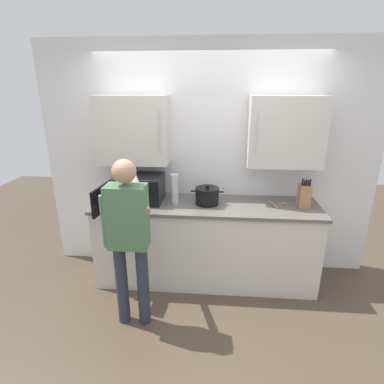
{
  "coord_description": "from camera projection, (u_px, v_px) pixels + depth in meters",
  "views": [
    {
      "loc": [
        0.11,
        -2.22,
        2.12
      ],
      "look_at": [
        -0.15,
        0.82,
        1.08
      ],
      "focal_mm": 28.29,
      "sensor_mm": 36.0,
      "label": 1
    }
  ],
  "objects": [
    {
      "name": "ground_plane",
      "position": [
        201.0,
        332.0,
        2.78
      ],
      "size": [
        9.75,
        9.75,
        0.0
      ],
      "primitive_type": "plane",
      "color": "#4C3D2D"
    },
    {
      "name": "stock_pot",
      "position": [
        207.0,
        196.0,
        3.28
      ],
      "size": [
        0.35,
        0.26,
        0.21
      ],
      "color": "black",
      "rests_on": "counter_unit"
    },
    {
      "name": "wooden_spoon",
      "position": [
        279.0,
        204.0,
        3.27
      ],
      "size": [
        0.2,
        0.2,
        0.02
      ],
      "color": "tan",
      "rests_on": "counter_unit"
    },
    {
      "name": "thermos_flask",
      "position": [
        175.0,
        189.0,
        3.28
      ],
      "size": [
        0.09,
        0.09,
        0.33
      ],
      "color": "#B7BABF",
      "rests_on": "counter_unit"
    },
    {
      "name": "knife_block",
      "position": [
        304.0,
        196.0,
        3.19
      ],
      "size": [
        0.11,
        0.15,
        0.32
      ],
      "color": "#A37547",
      "rests_on": "counter_unit"
    },
    {
      "name": "microwave_oven",
      "position": [
        136.0,
        189.0,
        3.35
      ],
      "size": [
        0.58,
        0.78,
        0.29
      ],
      "color": "black",
      "rests_on": "counter_unit"
    },
    {
      "name": "counter_unit",
      "position": [
        205.0,
        242.0,
        3.45
      ],
      "size": [
        2.45,
        0.68,
        0.93
      ],
      "color": "beige",
      "rests_on": "ground_plane"
    },
    {
      "name": "back_wall_tiled",
      "position": [
        208.0,
        154.0,
        3.45
      ],
      "size": [
        3.82,
        0.44,
        2.64
      ],
      "color": "white",
      "rests_on": "ground_plane"
    },
    {
      "name": "person_figure",
      "position": [
        128.0,
        231.0,
        2.63
      ],
      "size": [
        0.44,
        0.61,
        1.59
      ],
      "color": "#282D3D",
      "rests_on": "ground_plane"
    }
  ]
}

